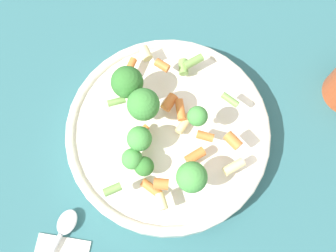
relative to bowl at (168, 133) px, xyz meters
The scene contains 4 objects.
ground_plane 0.02m from the bowl, ahead, with size 3.00×3.00×0.00m, color #2D6066.
bowl is the anchor object (origin of this frame).
pasta_salad 0.06m from the bowl, 137.76° to the right, with size 0.22×0.24×0.08m.
spoon 0.22m from the bowl, 97.02° to the right, with size 0.06×0.18×0.01m.
Camera 1 is at (0.10, -0.13, 0.57)m, focal length 42.00 mm.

